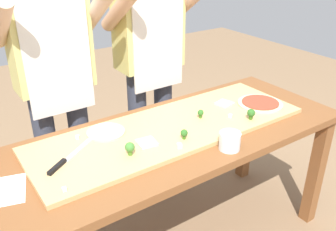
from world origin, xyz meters
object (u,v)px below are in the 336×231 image
Objects in this scene: pizza_slice_center at (224,104)px; pizza_whole_white_garlic at (106,132)px; prep_table at (172,152)px; broccoli_floret_back_right at (251,113)px; pizza_slice_near_right at (147,143)px; broccoli_floret_center_right at (184,133)px; cheese_crumble_b at (230,116)px; pizza_whole_tomato_red at (260,103)px; chefs_knife at (66,160)px; broccoli_floret_front_mid at (201,113)px; cheese_crumble_a at (64,189)px; broccoli_floret_front_left at (130,148)px; flour_cup at (230,142)px; recipe_note at (5,191)px; cheese_crumble_c at (179,146)px; cheese_crumble_d at (77,137)px; cook_right at (150,52)px; cook_left at (54,70)px.

pizza_whole_white_garlic is at bearing 173.39° from pizza_slice_center.
broccoli_floret_back_right reaches higher than prep_table.
pizza_whole_white_garlic is at bearing 118.95° from pizza_slice_near_right.
broccoli_floret_center_right is at bearing -19.71° from pizza_slice_near_right.
pizza_whole_tomato_red is at bearing 5.34° from cheese_crumble_b.
chefs_knife is 1.49× the size of pizza_whole_white_garlic.
pizza_slice_near_right is 1.80× the size of broccoli_floret_front_mid.
broccoli_floret_back_right is (0.57, -0.09, 0.03)m from pizza_slice_near_right.
cheese_crumble_b is (0.94, 0.10, 0.00)m from cheese_crumble_a.
prep_table is at bearing 161.53° from broccoli_floret_back_right.
prep_table is at bearing -169.57° from pizza_slice_center.
flour_cup is (0.42, -0.18, -0.02)m from broccoli_floret_front_left.
prep_table is at bearing 13.60° from pizza_slice_near_right.
pizza_whole_tomato_red is 1.30× the size of recipe_note.
cheese_crumble_b is at bearing 46.07° from flour_cup.
cheese_crumble_c is 0.48m from cheese_crumble_d.
broccoli_floret_center_right is at bearing -148.17° from broccoli_floret_front_mid.
pizza_slice_near_right is 4.99× the size of cheese_crumble_b.
cheese_crumble_a is at bearing -174.50° from broccoli_floret_center_right.
broccoli_floret_center_right reaches higher than pizza_whole_tomato_red.
pizza_whole_white_garlic is 8.80× the size of cheese_crumble_c.
broccoli_floret_front_mid reaches higher than pizza_whole_tomato_red.
pizza_whole_tomato_red is 12.02× the size of cheese_crumble_c.
broccoli_floret_front_mid reaches higher than cheese_crumble_b.
pizza_slice_center is 0.16m from cheese_crumble_b.
broccoli_floret_center_right is at bearing -109.52° from cook_right.
broccoli_floret_center_right reaches higher than pizza_slice_near_right.
pizza_slice_center is 5.23× the size of cheese_crumble_a.
cheese_crumble_d is at bearing 141.16° from flour_cup.
broccoli_floret_back_right is 0.75m from cook_right.
cheese_crumble_a is 0.24m from recipe_note.
pizza_whole_tomato_red is 3.00× the size of pizza_slice_near_right.
broccoli_floret_back_right is at bearing -18.47° from prep_table.
cheese_crumble_b is at bearing -2.08° from pizza_slice_near_right.
recipe_note is (-0.62, 0.04, -0.03)m from pizza_slice_near_right.
prep_table is 31.97× the size of broccoli_floret_back_right.
pizza_slice_near_right reaches higher than prep_table.
broccoli_floret_back_right reaches higher than broccoli_floret_center_right.
cook_right is at bearing 0.00° from cook_left.
pizza_whole_tomato_red and cheese_crumble_a have the same top height.
recipe_note is at bearing 171.25° from broccoli_floret_front_left.
cook_left reaches higher than pizza_slice_center.
pizza_slice_center is 1.44× the size of broccoli_floret_back_right.
cook_right is at bearing 103.13° from broccoli_floret_back_right.
cheese_crumble_d reaches higher than pizza_slice_center.
pizza_whole_tomato_red is 4.35× the size of broccoli_floret_back_right.
pizza_whole_tomato_red reaches higher than prep_table.
recipe_note is (-0.51, 0.08, -0.06)m from broccoli_floret_front_left.
cheese_crumble_c reaches higher than cheese_crumble_d.
broccoli_floret_front_mid is 2.77× the size of cheese_crumble_b.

